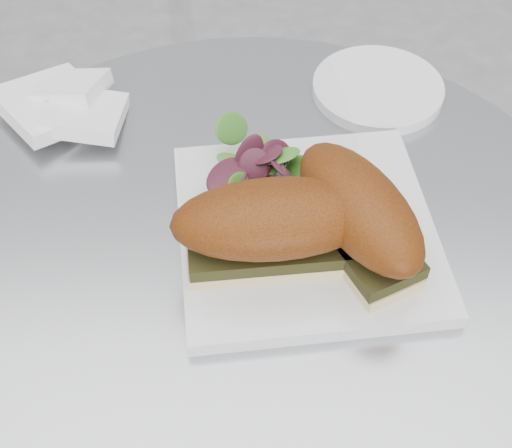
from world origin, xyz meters
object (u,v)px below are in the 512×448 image
(plate, at_px, (306,230))
(sandwich_left, at_px, (274,225))
(saucer, at_px, (378,89))
(sandwich_right, at_px, (358,213))

(plate, relative_size, sandwich_left, 1.28)
(plate, bearing_deg, saucer, 66.33)
(plate, xyz_separation_m, saucer, (0.09, 0.21, -0.00))
(sandwich_left, bearing_deg, sandwich_right, 4.42)
(plate, relative_size, saucer, 1.59)
(sandwich_right, relative_size, saucer, 1.21)
(sandwich_right, bearing_deg, sandwich_left, -106.60)
(sandwich_left, distance_m, sandwich_right, 0.08)
(sandwich_right, height_order, saucer, sandwich_right)
(sandwich_left, bearing_deg, saucer, 57.69)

